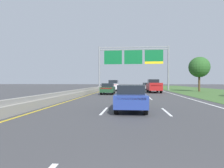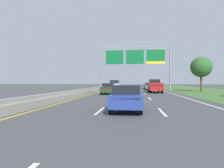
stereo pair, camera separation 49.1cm
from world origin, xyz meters
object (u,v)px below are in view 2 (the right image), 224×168
Objects in this scene: overhead_sign_gantry at (135,59)px; car_darkgreen_left_lane_sedan at (108,88)px; car_white_left_lane_suv at (115,85)px; roadside_tree_mid at (201,67)px; car_blue_centre_lane_sedan at (127,97)px; car_grey_right_lane_sedan at (149,86)px; pickup_truck_red at (155,86)px; car_navy_right_lane_sedan at (148,86)px.

overhead_sign_gantry is 15.23m from car_darkgreen_left_lane_sedan.
roadside_tree_mid reaches higher than car_white_left_lane_suv.
car_blue_centre_lane_sedan is 1.00× the size of car_grey_right_lane_sedan.
pickup_truck_red is at bearing -179.29° from car_grey_right_lane_sedan.
car_blue_centre_lane_sedan is 1.00× the size of car_darkgreen_left_lane_sedan.
pickup_truck_red is 1.23× the size of car_darkgreen_left_lane_sedan.
overhead_sign_gantry is 11.06m from car_navy_right_lane_sedan.
pickup_truck_red is at bearing -179.26° from car_navy_right_lane_sedan.
car_white_left_lane_suv reaches higher than car_blue_centre_lane_sedan.
car_grey_right_lane_sedan is 1.00× the size of car_darkgreen_left_lane_sedan.
car_blue_centre_lane_sedan is 25.66m from car_white_left_lane_suv.
car_blue_centre_lane_sedan is at bearing 175.14° from car_navy_right_lane_sedan.
overhead_sign_gantry is at bearing 158.46° from roadside_tree_mid.
overhead_sign_gantry reaches higher than car_blue_centre_lane_sedan.
car_darkgreen_left_lane_sedan is (-7.09, -4.69, -0.26)m from pickup_truck_red.
car_darkgreen_left_lane_sedan is 0.70× the size of roadside_tree_mid.
car_blue_centre_lane_sedan is 37.91m from car_navy_right_lane_sedan.
car_white_left_lane_suv is 0.74× the size of roadside_tree_mid.
overhead_sign_gantry is 3.20× the size of car_white_left_lane_suv.
car_grey_right_lane_sedan is (-0.13, 10.04, -0.26)m from pickup_truck_red.
car_grey_right_lane_sedan is (3.69, 30.15, 0.00)m from car_blue_centre_lane_sedan.
car_blue_centre_lane_sedan is 0.99× the size of car_navy_right_lane_sedan.
overhead_sign_gantry is 13.02m from roadside_tree_mid.
car_blue_centre_lane_sedan and car_grey_right_lane_sedan have the same top height.
roadside_tree_mid is (12.47, 24.24, 3.63)m from car_blue_centre_lane_sedan.
car_darkgreen_left_lane_sedan is (0.10, -10.02, -0.28)m from car_white_left_lane_suv.
overhead_sign_gantry reaches higher than car_white_left_lane_suv.
car_navy_right_lane_sedan is at bearing 122.42° from roadside_tree_mid.
car_blue_centre_lane_sedan is 15.76m from car_darkgreen_left_lane_sedan.
car_white_left_lane_suv is at bearing 123.72° from car_grey_right_lane_sedan.
car_darkgreen_left_lane_sedan is at bearing 122.74° from pickup_truck_red.
car_white_left_lane_suv is (-3.90, -3.51, -5.57)m from overhead_sign_gantry.
car_white_left_lane_suv is (-3.36, 25.44, 0.28)m from car_blue_centre_lane_sedan.
car_darkgreen_left_lane_sedan is (-6.96, -14.73, 0.00)m from car_grey_right_lane_sedan.
car_navy_right_lane_sedan is 14.27m from car_white_left_lane_suv.
car_grey_right_lane_sedan is (7.06, 4.71, -0.28)m from car_white_left_lane_suv.
car_blue_centre_lane_sedan is at bearing -172.23° from car_white_left_lane_suv.
pickup_truck_red is at bearing -10.98° from car_blue_centre_lane_sedan.
pickup_truck_red is at bearing -154.51° from roadside_tree_mid.
overhead_sign_gantry is at bearing -1.29° from car_blue_centre_lane_sedan.
roadside_tree_mid is (8.78, -5.91, 3.63)m from car_grey_right_lane_sedan.
car_darkgreen_left_lane_sedan is at bearing 163.19° from car_navy_right_lane_sedan.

